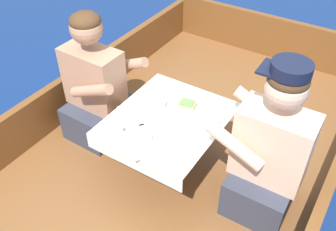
# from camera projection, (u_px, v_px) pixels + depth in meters

# --- Properties ---
(ground_plane) EXTENTS (60.00, 60.00, 0.00)m
(ground_plane) POSITION_uv_depth(u_px,v_px,m) (169.00, 192.00, 2.74)
(ground_plane) COLOR navy
(boat_deck) EXTENTS (1.99, 3.60, 0.28)m
(boat_deck) POSITION_uv_depth(u_px,v_px,m) (169.00, 179.00, 2.65)
(boat_deck) COLOR brown
(boat_deck) RESTS_ON ground_plane
(gunwale_port) EXTENTS (0.06, 3.60, 0.35)m
(gunwale_port) POSITION_uv_depth(u_px,v_px,m) (63.00, 99.00, 2.85)
(gunwale_port) COLOR brown
(gunwale_port) RESTS_ON boat_deck
(gunwale_starboard) EXTENTS (0.06, 3.60, 0.35)m
(gunwale_starboard) POSITION_uv_depth(u_px,v_px,m) (318.00, 214.00, 2.05)
(gunwale_starboard) COLOR brown
(gunwale_starboard) RESTS_ON boat_deck
(bow_coaming) EXTENTS (1.87, 0.06, 0.40)m
(bow_coaming) POSITION_uv_depth(u_px,v_px,m) (268.00, 36.00, 3.58)
(bow_coaming) COLOR brown
(bow_coaming) RESTS_ON boat_deck
(cockpit_table) EXTENTS (0.65, 0.75, 0.44)m
(cockpit_table) POSITION_uv_depth(u_px,v_px,m) (168.00, 124.00, 2.30)
(cockpit_table) COLOR #B2B2B7
(cockpit_table) RESTS_ON boat_deck
(person_port) EXTENTS (0.53, 0.45, 0.95)m
(person_port) POSITION_uv_depth(u_px,v_px,m) (96.00, 89.00, 2.59)
(person_port) COLOR #333847
(person_port) RESTS_ON boat_deck
(person_starboard) EXTENTS (0.53, 0.45, 1.00)m
(person_starboard) POSITION_uv_depth(u_px,v_px,m) (269.00, 155.00, 2.07)
(person_starboard) COLOR #333847
(person_starboard) RESTS_ON boat_deck
(plate_sandwich) EXTENTS (0.19, 0.19, 0.01)m
(plate_sandwich) POSITION_uv_depth(u_px,v_px,m) (187.00, 109.00, 2.33)
(plate_sandwich) COLOR white
(plate_sandwich) RESTS_ON cockpit_table
(plate_bread) EXTENTS (0.19, 0.19, 0.01)m
(plate_bread) POSITION_uv_depth(u_px,v_px,m) (175.00, 144.00, 2.09)
(plate_bread) COLOR white
(plate_bread) RESTS_ON cockpit_table
(sandwich) EXTENTS (0.12, 0.10, 0.05)m
(sandwich) POSITION_uv_depth(u_px,v_px,m) (187.00, 105.00, 2.31)
(sandwich) COLOR #E0BC7F
(sandwich) RESTS_ON plate_sandwich
(bowl_port_near) EXTENTS (0.13, 0.13, 0.04)m
(bowl_port_near) POSITION_uv_depth(u_px,v_px,m) (140.00, 138.00, 2.10)
(bowl_port_near) COLOR white
(bowl_port_near) RESTS_ON cockpit_table
(bowl_starboard_near) EXTENTS (0.15, 0.15, 0.04)m
(bowl_starboard_near) POSITION_uv_depth(u_px,v_px,m) (163.00, 117.00, 2.24)
(bowl_starboard_near) COLOR white
(bowl_starboard_near) RESTS_ON cockpit_table
(bowl_center_far) EXTENTS (0.12, 0.12, 0.04)m
(bowl_center_far) POSITION_uv_depth(u_px,v_px,m) (140.00, 110.00, 2.29)
(bowl_center_far) COLOR white
(bowl_center_far) RESTS_ON cockpit_table
(coffee_cup_port) EXTENTS (0.11, 0.08, 0.07)m
(coffee_cup_port) POSITION_uv_depth(u_px,v_px,m) (210.00, 117.00, 2.22)
(coffee_cup_port) COLOR white
(coffee_cup_port) RESTS_ON cockpit_table
(coffee_cup_starboard) EXTENTS (0.10, 0.07, 0.05)m
(coffee_cup_starboard) POSITION_uv_depth(u_px,v_px,m) (117.00, 131.00, 2.14)
(coffee_cup_starboard) COLOR white
(coffee_cup_starboard) RESTS_ON cockpit_table
(tin_can) EXTENTS (0.07, 0.07, 0.05)m
(tin_can) POSITION_uv_depth(u_px,v_px,m) (161.00, 103.00, 2.34)
(tin_can) COLOR silver
(tin_can) RESTS_ON cockpit_table
(utensil_spoon_center) EXTENTS (0.11, 0.14, 0.01)m
(utensil_spoon_center) POSITION_uv_depth(u_px,v_px,m) (154.00, 155.00, 2.02)
(utensil_spoon_center) COLOR silver
(utensil_spoon_center) RESTS_ON cockpit_table
(utensil_knife_starboard) EXTENTS (0.15, 0.10, 0.00)m
(utensil_knife_starboard) POSITION_uv_depth(u_px,v_px,m) (131.00, 107.00, 2.35)
(utensil_knife_starboard) COLOR silver
(utensil_knife_starboard) RESTS_ON cockpit_table
(utensil_knife_port) EXTENTS (0.16, 0.07, 0.00)m
(utensil_knife_port) POSITION_uv_depth(u_px,v_px,m) (157.00, 98.00, 2.42)
(utensil_knife_port) COLOR silver
(utensil_knife_port) RESTS_ON cockpit_table
(utensil_fork_starboard) EXTENTS (0.12, 0.15, 0.00)m
(utensil_fork_starboard) POSITION_uv_depth(u_px,v_px,m) (133.00, 127.00, 2.20)
(utensil_fork_starboard) COLOR silver
(utensil_fork_starboard) RESTS_ON cockpit_table
(utensil_spoon_starboard) EXTENTS (0.17, 0.02, 0.01)m
(utensil_spoon_starboard) POSITION_uv_depth(u_px,v_px,m) (142.00, 104.00, 2.37)
(utensil_spoon_starboard) COLOR silver
(utensil_spoon_starboard) RESTS_ON cockpit_table
(utensil_spoon_port) EXTENTS (0.17, 0.03, 0.01)m
(utensil_spoon_port) POSITION_uv_depth(u_px,v_px,m) (219.00, 103.00, 2.38)
(utensil_spoon_port) COLOR silver
(utensil_spoon_port) RESTS_ON cockpit_table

